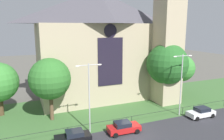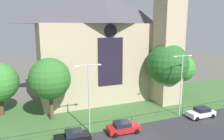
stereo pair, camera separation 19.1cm
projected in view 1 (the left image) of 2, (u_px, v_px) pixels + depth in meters
The scene contains 13 objects.
ground at pixel (105, 107), 36.92m from camera, with size 160.00×160.00×0.00m, color #56544C.
road_asphalt at pixel (141, 140), 26.05m from camera, with size 120.00×8.00×0.01m, color #2D2D33.
grass_verge at pixel (109, 111), 35.10m from camera, with size 120.00×20.00×0.01m, color #3D6633.
church_building at pixel (103, 44), 40.83m from camera, with size 23.20×16.20×26.00m.
iron_railing at pixel (132, 117), 30.36m from camera, with size 35.82×0.07×1.13m.
tree_right_far at pixel (181, 68), 42.91m from camera, with size 5.22×5.22×8.02m.
tree_right_near at pixel (167, 64), 37.41m from camera, with size 7.16×7.16×10.74m.
tree_left_near at pixel (50, 79), 30.83m from camera, with size 5.94×5.94×9.14m.
streetlamp_near at pixel (89, 90), 27.06m from camera, with size 3.37×0.26×9.03m.
streetlamp_far at pixel (181, 78), 32.42m from camera, with size 3.37×0.26×9.44m.
parked_car_black at pixel (73, 137), 25.36m from camera, with size 4.26×2.15×1.51m.
parked_car_red at pixel (123, 127), 27.85m from camera, with size 4.28×2.18×1.51m.
parked_car_white at pixel (201, 112), 32.74m from camera, with size 4.24×2.09×1.51m.
Camera 1 is at (-12.35, -22.75, 13.37)m, focal length 34.81 mm.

